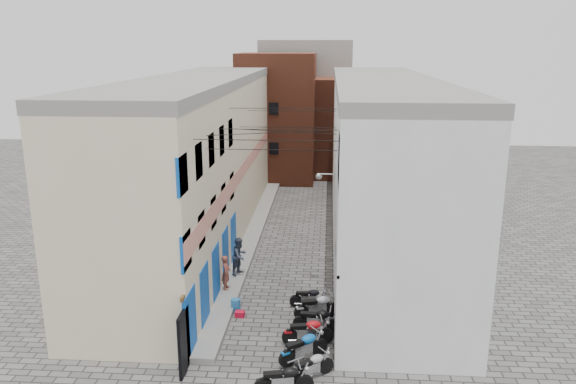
% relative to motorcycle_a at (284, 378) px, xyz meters
% --- Properties ---
extents(ground, '(90.00, 90.00, 0.00)m').
position_rel_motorcycle_a_xyz_m(ground, '(-0.90, 1.40, -0.55)').
color(ground, '#504D4B').
rests_on(ground, ground).
extents(plinth, '(0.90, 26.00, 0.25)m').
position_rel_motorcycle_a_xyz_m(plinth, '(-2.95, 14.40, -0.43)').
color(plinth, gray).
rests_on(plinth, ground).
extents(building_left, '(5.10, 27.00, 9.00)m').
position_rel_motorcycle_a_xyz_m(building_left, '(-5.88, 14.35, 3.95)').
color(building_left, beige).
rests_on(building_left, ground).
extents(building_right, '(5.94, 26.00, 9.00)m').
position_rel_motorcycle_a_xyz_m(building_right, '(4.10, 14.40, 3.95)').
color(building_right, silver).
rests_on(building_right, ground).
extents(building_far_brick_left, '(6.00, 6.00, 10.00)m').
position_rel_motorcycle_a_xyz_m(building_far_brick_left, '(-2.90, 29.40, 4.45)').
color(building_far_brick_left, brown).
rests_on(building_far_brick_left, ground).
extents(building_far_brick_right, '(5.00, 6.00, 8.00)m').
position_rel_motorcycle_a_xyz_m(building_far_brick_right, '(2.10, 31.40, 3.45)').
color(building_far_brick_right, brown).
rests_on(building_far_brick_right, ground).
extents(building_far_concrete, '(8.00, 5.00, 11.00)m').
position_rel_motorcycle_a_xyz_m(building_far_concrete, '(-0.90, 35.40, 4.95)').
color(building_far_concrete, gray).
rests_on(building_far_concrete, ground).
extents(far_shopfront, '(2.00, 0.30, 2.40)m').
position_rel_motorcycle_a_xyz_m(far_shopfront, '(-0.90, 26.60, 0.65)').
color(far_shopfront, black).
rests_on(far_shopfront, ground).
extents(overhead_wires, '(5.80, 13.02, 1.32)m').
position_rel_motorcycle_a_xyz_m(overhead_wires, '(-0.90, 9.05, 6.57)').
color(overhead_wires, black).
rests_on(overhead_wires, ground).
extents(motorcycle_a, '(1.98, 0.97, 1.10)m').
position_rel_motorcycle_a_xyz_m(motorcycle_a, '(0.00, 0.00, 0.00)').
color(motorcycle_a, black).
rests_on(motorcycle_a, ground).
extents(motorcycle_b, '(1.70, 1.48, 1.00)m').
position_rel_motorcycle_a_xyz_m(motorcycle_b, '(0.85, 0.88, -0.05)').
color(motorcycle_b, '#A0A0A5').
rests_on(motorcycle_b, ground).
extents(motorcycle_c, '(1.96, 1.71, 1.15)m').
position_rel_motorcycle_a_xyz_m(motorcycle_c, '(0.52, 1.95, 0.03)').
color(motorcycle_c, '#0B5CB3').
rests_on(motorcycle_c, ground).
extents(motorcycle_d, '(1.99, 0.90, 1.11)m').
position_rel_motorcycle_a_xyz_m(motorcycle_d, '(0.63, 3.10, 0.01)').
color(motorcycle_d, '#B50C14').
rests_on(motorcycle_d, ground).
extents(motorcycle_e, '(1.95, 0.74, 1.11)m').
position_rel_motorcycle_a_xyz_m(motorcycle_e, '(0.96, 4.00, 0.00)').
color(motorcycle_e, black).
rests_on(motorcycle_e, ground).
extents(motorcycle_f, '(2.09, 1.17, 1.16)m').
position_rel_motorcycle_a_xyz_m(motorcycle_f, '(0.96, 5.11, 0.03)').
color(motorcycle_f, '#ADAEB2').
rests_on(motorcycle_f, ground).
extents(motorcycle_g, '(1.69, 0.58, 0.97)m').
position_rel_motorcycle_a_xyz_m(motorcycle_g, '(0.58, 6.07, -0.07)').
color(motorcycle_g, black).
rests_on(motorcycle_g, ground).
extents(person_a, '(0.38, 0.57, 1.54)m').
position_rel_motorcycle_a_xyz_m(person_a, '(-3.11, 7.08, 0.47)').
color(person_a, brown).
rests_on(person_a, plinth).
extents(person_b, '(1.01, 1.08, 1.78)m').
position_rel_motorcycle_a_xyz_m(person_b, '(-2.78, 8.79, 0.59)').
color(person_b, '#343D4E').
rests_on(person_b, plinth).
extents(water_jug_near, '(0.46, 0.46, 0.57)m').
position_rel_motorcycle_a_xyz_m(water_jug_near, '(-2.45, 5.40, -0.27)').
color(water_jug_near, '#216AA5').
rests_on(water_jug_near, ground).
extents(water_jug_far, '(0.31, 0.31, 0.45)m').
position_rel_motorcycle_a_xyz_m(water_jug_far, '(-2.41, 5.66, -0.33)').
color(water_jug_far, '#2361B3').
rests_on(water_jug_far, ground).
extents(red_crate, '(0.39, 0.30, 0.23)m').
position_rel_motorcycle_a_xyz_m(red_crate, '(-2.20, 5.02, -0.43)').
color(red_crate, red).
rests_on(red_crate, ground).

